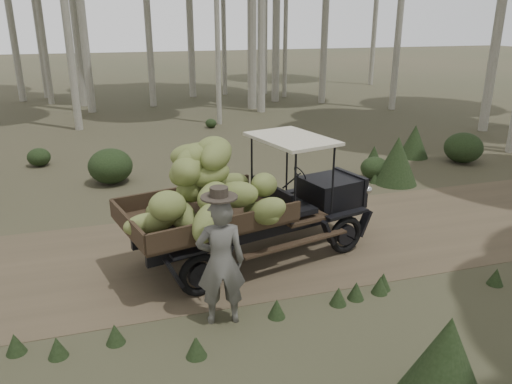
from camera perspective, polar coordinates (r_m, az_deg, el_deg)
The scene contains 5 objects.
ground at distance 9.59m, azimuth -8.81°, elevation -7.33°, with size 120.00×120.00×0.00m, color #473D2B.
dirt_track at distance 9.59m, azimuth -8.81°, elevation -7.31°, with size 70.00×4.00×0.01m, color brown.
banana_truck at distance 8.63m, azimuth -3.12°, elevation 0.05°, with size 5.02×2.99×2.42m.
farmer at distance 7.19m, azimuth -4.05°, elevation -7.82°, with size 0.76×0.58×2.10m.
undergrowth at distance 8.00m, azimuth -3.83°, elevation -8.60°, with size 23.70×20.77×1.39m.
Camera 1 is at (-1.08, -8.52, 4.27)m, focal length 35.00 mm.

